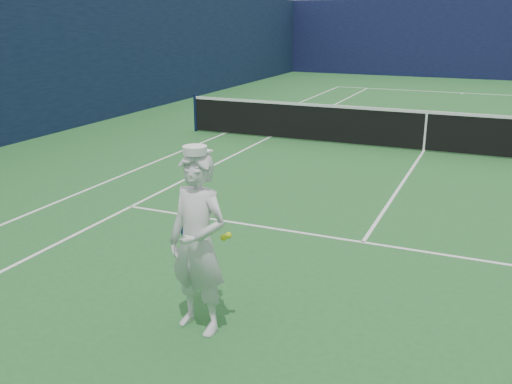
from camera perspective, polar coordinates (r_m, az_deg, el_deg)
ground at (r=14.66m, az=16.41°, el=3.92°), size 80.00×80.00×0.00m
court_markings at (r=14.66m, az=16.41°, el=3.93°), size 11.03×23.83×0.01m
windscreen_fence at (r=14.35m, az=17.09°, el=11.70°), size 20.12×36.12×4.00m
tennis_net at (r=14.54m, az=16.59°, el=6.04°), size 12.88×0.09×1.07m
tennis_player at (r=5.90m, az=-5.83°, el=-5.14°), size 0.78×0.62×2.00m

